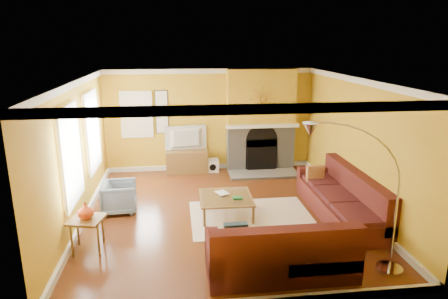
{
  "coord_description": "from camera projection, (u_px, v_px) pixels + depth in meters",
  "views": [
    {
      "loc": [
        -0.89,
        -7.44,
        3.41
      ],
      "look_at": [
        0.07,
        0.4,
        1.24
      ],
      "focal_mm": 32.0,
      "sensor_mm": 36.0,
      "label": 1
    }
  ],
  "objects": [
    {
      "name": "floor",
      "position": [
        223.0,
        214.0,
        8.13
      ],
      "size": [
        5.5,
        6.0,
        0.02
      ],
      "primitive_type": "cube",
      "color": "brown",
      "rests_on": "ground"
    },
    {
      "name": "window_left_near",
      "position": [
        92.0,
        131.0,
        8.66
      ],
      "size": [
        0.06,
        1.22,
        1.72
      ],
      "primitive_type": "cube",
      "color": "white",
      "rests_on": "wall_left"
    },
    {
      "name": "wall_left",
      "position": [
        76.0,
        154.0,
        7.45
      ],
      "size": [
        0.02,
        6.0,
        2.7
      ],
      "primitive_type": "cube",
      "color": "gold",
      "rests_on": "ground"
    },
    {
      "name": "wall_front",
      "position": [
        252.0,
        214.0,
        4.89
      ],
      "size": [
        5.5,
        0.02,
        2.7
      ],
      "primitive_type": "cube",
      "color": "gold",
      "rests_on": "ground"
    },
    {
      "name": "arc_lamp",
      "position": [
        356.0,
        202.0,
        5.72
      ],
      "size": [
        1.47,
        0.36,
        2.34
      ],
      "primitive_type": null,
      "color": "silver",
      "rests_on": "floor"
    },
    {
      "name": "wall_back",
      "position": [
        210.0,
        120.0,
        10.66
      ],
      "size": [
        5.5,
        0.02,
        2.7
      ],
      "primitive_type": "cube",
      "color": "gold",
      "rests_on": "ground"
    },
    {
      "name": "baseboard",
      "position": [
        223.0,
        211.0,
        8.12
      ],
      "size": [
        5.5,
        6.0,
        0.12
      ],
      "primitive_type": null,
      "color": "white",
      "rests_on": "floor"
    },
    {
      "name": "wall_art",
      "position": [
        162.0,
        112.0,
        10.41
      ],
      "size": [
        0.34,
        0.04,
        1.14
      ],
      "primitive_type": "cube",
      "color": "white",
      "rests_on": "wall_back"
    },
    {
      "name": "book",
      "position": [
        218.0,
        194.0,
        8.01
      ],
      "size": [
        0.3,
        0.34,
        0.03
      ],
      "primitive_type": "imported",
      "rotation": [
        0.0,
        0.0,
        0.39
      ],
      "color": "white",
      "rests_on": "coffee_table"
    },
    {
      "name": "hearth",
      "position": [
        264.0,
        174.0,
        10.44
      ],
      "size": [
        1.8,
        0.7,
        0.06
      ],
      "primitive_type": "cube",
      "color": "gray",
      "rests_on": "floor"
    },
    {
      "name": "vase",
      "position": [
        85.0,
        211.0,
        6.52
      ],
      "size": [
        0.32,
        0.32,
        0.28
      ],
      "primitive_type": "imported",
      "rotation": [
        0.0,
        0.0,
        0.22
      ],
      "color": "#DF4C1F",
      "rests_on": "side_table"
    },
    {
      "name": "rug",
      "position": [
        251.0,
        217.0,
        7.95
      ],
      "size": [
        2.4,
        1.8,
        0.02
      ],
      "primitive_type": "cube",
      "color": "beige",
      "rests_on": "floor"
    },
    {
      "name": "sectional_sofa",
      "position": [
        289.0,
        207.0,
        7.34
      ],
      "size": [
        3.25,
        3.73,
        0.9
      ],
      "primitive_type": null,
      "color": "#551D1B",
      "rests_on": "floor"
    },
    {
      "name": "tv",
      "position": [
        186.0,
        138.0,
        10.46
      ],
      "size": [
        1.12,
        0.3,
        0.64
      ],
      "primitive_type": "imported",
      "rotation": [
        0.0,
        0.0,
        3.28
      ],
      "color": "black",
      "rests_on": "media_console"
    },
    {
      "name": "fireplace",
      "position": [
        261.0,
        120.0,
        10.61
      ],
      "size": [
        1.8,
        0.4,
        2.7
      ],
      "primitive_type": null,
      "color": "gray",
      "rests_on": "floor"
    },
    {
      "name": "window_back",
      "position": [
        137.0,
        115.0,
        10.33
      ],
      "size": [
        0.82,
        0.06,
        1.22
      ],
      "primitive_type": "cube",
      "color": "white",
      "rests_on": "wall_back"
    },
    {
      "name": "media_console",
      "position": [
        187.0,
        161.0,
        10.62
      ],
      "size": [
        1.1,
        0.49,
        0.6
      ],
      "primitive_type": "cube",
      "color": "brown",
      "rests_on": "floor"
    },
    {
      "name": "armchair",
      "position": [
        119.0,
        197.0,
        8.14
      ],
      "size": [
        0.73,
        0.71,
        0.63
      ],
      "primitive_type": "imported",
      "rotation": [
        0.0,
        0.0,
        1.62
      ],
      "color": "slate",
      "rests_on": "floor"
    },
    {
      "name": "sunburst",
      "position": [
        263.0,
        99.0,
        10.23
      ],
      "size": [
        0.7,
        0.04,
        0.7
      ],
      "primitive_type": null,
      "color": "olive",
      "rests_on": "fireplace"
    },
    {
      "name": "wall_right",
      "position": [
        358.0,
        145.0,
        8.1
      ],
      "size": [
        0.02,
        6.0,
        2.7
      ],
      "primitive_type": "cube",
      "color": "gold",
      "rests_on": "ground"
    },
    {
      "name": "crown_molding",
      "position": [
        223.0,
        83.0,
        7.43
      ],
      "size": [
        5.5,
        6.0,
        0.12
      ],
      "primitive_type": null,
      "color": "white",
      "rests_on": "ceiling"
    },
    {
      "name": "coffee_table",
      "position": [
        226.0,
        206.0,
        7.99
      ],
      "size": [
        1.06,
        1.06,
        0.41
      ],
      "primitive_type": null,
      "rotation": [
        0.0,
        0.0,
        -0.02
      ],
      "color": "white",
      "rests_on": "floor"
    },
    {
      "name": "side_table",
      "position": [
        88.0,
        234.0,
        6.64
      ],
      "size": [
        0.63,
        0.63,
        0.58
      ],
      "primitive_type": null,
      "rotation": [
        0.0,
        0.0,
        -0.24
      ],
      "color": "brown",
      "rests_on": "floor"
    },
    {
      "name": "mantel",
      "position": [
        263.0,
        126.0,
        10.41
      ],
      "size": [
        1.92,
        0.22,
        0.08
      ],
      "primitive_type": "cube",
      "color": "white",
      "rests_on": "fireplace"
    },
    {
      "name": "window_left_far",
      "position": [
        70.0,
        155.0,
        6.84
      ],
      "size": [
        0.06,
        1.22,
        1.72
      ],
      "primitive_type": "cube",
      "color": "white",
      "rests_on": "wall_left"
    },
    {
      "name": "subwoofer",
      "position": [
        212.0,
        165.0,
        10.7
      ],
      "size": [
        0.33,
        0.33,
        0.33
      ],
      "primitive_type": "cube",
      "color": "white",
      "rests_on": "floor"
    },
    {
      "name": "ceiling",
      "position": [
        223.0,
        79.0,
        7.42
      ],
      "size": [
        5.5,
        6.0,
        0.02
      ],
      "primitive_type": "cube",
      "color": "white",
      "rests_on": "ground"
    }
  ]
}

